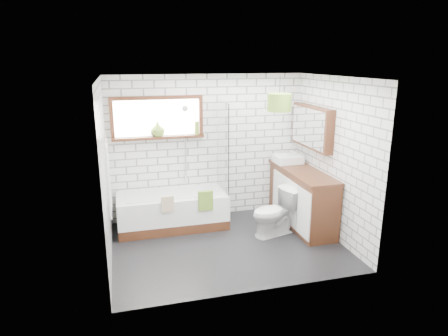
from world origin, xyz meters
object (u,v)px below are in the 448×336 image
object	(u,v)px
basin	(288,159)
pendant	(279,102)
bathtub	(172,210)
vanity	(302,197)
toilet	(274,212)

from	to	relation	value
basin	pendant	distance (m)	1.30
bathtub	vanity	xyz separation A→B (m)	(2.13, -0.46, 0.19)
vanity	toilet	distance (m)	0.67
bathtub	pendant	distance (m)	2.49
basin	pendant	xyz separation A→B (m)	(-0.45, -0.60, 1.06)
vanity	basin	xyz separation A→B (m)	(-0.06, 0.50, 0.55)
bathtub	basin	world-z (taller)	basin
basin	toilet	xyz separation A→B (m)	(-0.54, -0.77, -0.66)
vanity	toilet	size ratio (longest dim) A/B	2.24
bathtub	basin	size ratio (longest dim) A/B	3.91
vanity	toilet	world-z (taller)	vanity
vanity	pendant	bearing A→B (deg)	-169.05
basin	toilet	distance (m)	1.15
vanity	toilet	bearing A→B (deg)	-155.67
basin	pendant	world-z (taller)	pendant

